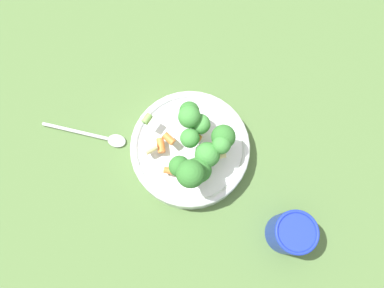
# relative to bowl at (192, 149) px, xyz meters

# --- Properties ---
(ground_plane) EXTENTS (3.00, 3.00, 0.00)m
(ground_plane) POSITION_rel_bowl_xyz_m (0.00, 0.00, -0.02)
(ground_plane) COLOR #4C6B38
(bowl) EXTENTS (0.22, 0.22, 0.05)m
(bowl) POSITION_rel_bowl_xyz_m (0.00, 0.00, 0.00)
(bowl) COLOR silver
(bowl) RESTS_ON ground_plane
(pasta_salad) EXTENTS (0.16, 0.15, 0.10)m
(pasta_salad) POSITION_rel_bowl_xyz_m (0.01, -0.02, 0.08)
(pasta_salad) COLOR #8CB766
(pasta_salad) RESTS_ON bowl
(cup) EXTENTS (0.07, 0.07, 0.09)m
(cup) POSITION_rel_bowl_xyz_m (0.17, -0.16, 0.02)
(cup) COLOR #192DAD
(cup) RESTS_ON ground_plane
(spoon) EXTENTS (0.17, 0.06, 0.01)m
(spoon) POSITION_rel_bowl_xyz_m (-0.18, 0.03, -0.02)
(spoon) COLOR silver
(spoon) RESTS_ON ground_plane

